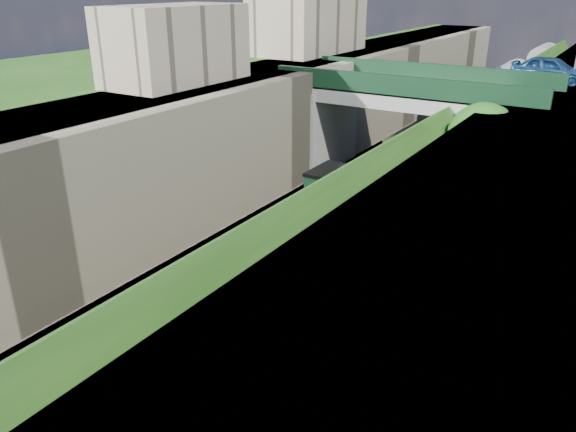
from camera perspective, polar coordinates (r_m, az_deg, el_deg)
The scene contains 18 objects.
ground at distance 19.47m, azimuth -16.73°, elevation -16.93°, with size 160.00×160.00×0.00m, color #1E4714.
trackbed at distance 33.87m, azimuth 8.86°, elevation 1.67°, with size 10.00×90.00×0.20m, color #473F38.
retaining_wall at distance 35.22m, azimuth 0.90°, elevation 8.57°, with size 1.00×90.00×7.00m, color #756B56.
street_plateau_left at distance 37.09m, azimuth -3.79°, elevation 9.25°, with size 6.00×90.00×7.00m, color #262628.
street_plateau_right at distance 30.73m, azimuth 25.66°, elevation 3.42°, with size 8.00×90.00×6.25m, color #262628.
embankment_slope at distance 30.16m, azimuth 16.63°, elevation 3.54°, with size 4.63×90.00×6.53m.
track_left at distance 34.58m, azimuth 5.85°, elevation 2.54°, with size 2.50×90.00×0.20m.
track_right at distance 33.41m, azimuth 10.76°, elevation 1.50°, with size 2.50×90.00×0.20m.
road_bridge at distance 35.99m, azimuth 13.24°, elevation 9.23°, with size 16.00×6.40×7.25m.
building_far at distance 45.35m, azimuth 2.15°, elevation 20.05°, with size 5.00×10.00×6.00m, color gray.
building_near at distance 31.89m, azimuth -11.36°, elevation 16.71°, with size 4.00×8.00×4.00m, color gray.
tree at distance 30.46m, azimuth 19.38°, elevation 7.25°, with size 3.60×3.80×6.60m.
car_blue at distance 39.75m, azimuth 25.13°, elevation 13.35°, with size 1.89×4.70×1.60m, color navy.
locomotive at distance 24.41m, azimuth 2.26°, elevation -2.06°, with size 3.10×10.23×3.83m.
tender at distance 30.65m, azimuth 9.12°, elevation 2.41°, with size 2.70×6.00×3.05m.
coach_front at distance 41.97m, azimuth 16.10°, elevation 7.97°, with size 2.90×18.00×3.70m.
coach_middle at distance 59.92m, azimuth 21.45°, elevation 11.54°, with size 2.90×18.00×3.70m.
coach_rear at distance 78.27m, azimuth 24.37°, elevation 13.42°, with size 2.90×18.00×3.70m.
Camera 1 is at (12.09, -9.26, 12.13)m, focal length 35.00 mm.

